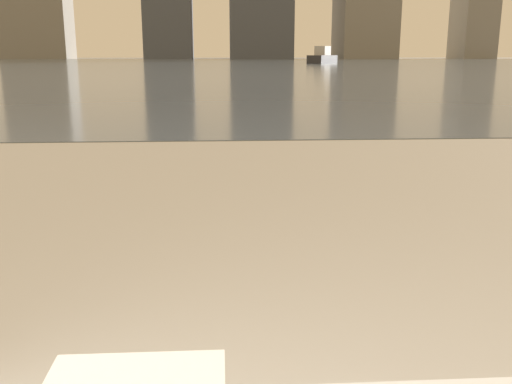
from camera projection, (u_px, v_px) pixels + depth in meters
name	position (u px, v px, depth m)	size (l,w,h in m)	color
harbor_water	(220.00, 63.00, 60.21)	(180.00, 110.00, 0.01)	slate
harbor_boat_3	(322.00, 57.00, 61.27)	(3.93, 4.94, 1.80)	#2D2D33
skyline_tower_0	(35.00, 0.00, 109.73)	(12.55, 8.41, 22.16)	gray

